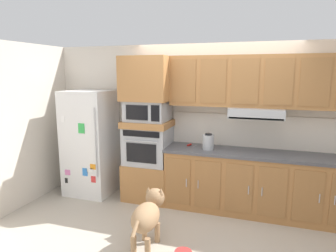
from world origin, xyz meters
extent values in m
plane|color=#B2A899|center=(0.00, 0.00, 0.00)|extent=(9.60, 9.60, 0.00)
cube|color=beige|center=(0.00, 1.11, 1.25)|extent=(6.20, 0.12, 2.50)
cube|color=beige|center=(-2.80, 0.00, 1.25)|extent=(0.12, 7.10, 2.50)
cube|color=white|center=(-2.03, 0.68, 0.88)|extent=(0.76, 0.70, 1.76)
cylinder|color=silver|center=(-1.70, 0.31, 0.98)|extent=(0.02, 0.02, 1.10)
cube|color=white|center=(-1.83, 0.33, 0.52)|extent=(0.11, 0.01, 0.07)
cube|color=green|center=(-1.95, 0.33, 1.19)|extent=(0.11, 0.01, 0.16)
cube|color=red|center=(-1.78, 0.33, 0.37)|extent=(0.08, 0.01, 0.10)
cube|color=black|center=(-2.29, 0.33, 0.30)|extent=(0.05, 0.01, 0.08)
cube|color=#337FDB|center=(-1.93, 0.33, 0.48)|extent=(0.09, 0.01, 0.13)
cube|color=orange|center=(-1.78, 0.33, 0.58)|extent=(0.10, 0.01, 0.09)
cube|color=pink|center=(-2.26, 0.33, 0.44)|extent=(0.10, 0.01, 0.09)
cube|color=white|center=(-2.28, 0.33, 1.33)|extent=(0.06, 0.01, 0.11)
cube|color=#A8703D|center=(-1.00, 0.75, 0.30)|extent=(0.74, 0.62, 0.60)
cube|color=#A8AAAF|center=(-1.00, 0.75, 0.90)|extent=(0.70, 0.58, 0.60)
cube|color=black|center=(-1.00, 0.45, 0.84)|extent=(0.49, 0.01, 0.30)
cube|color=black|center=(-1.00, 0.45, 1.14)|extent=(0.59, 0.01, 0.09)
cylinder|color=#A8AAAF|center=(-1.00, 0.43, 1.03)|extent=(0.56, 0.02, 0.02)
cube|color=#A8703D|center=(-1.00, 0.75, 1.25)|extent=(0.74, 0.62, 0.10)
cube|color=#A8AAAF|center=(-1.00, 0.75, 1.46)|extent=(0.64, 0.53, 0.32)
cube|color=black|center=(-1.07, 0.48, 1.46)|extent=(0.35, 0.01, 0.22)
cube|color=black|center=(-0.77, 0.48, 1.46)|extent=(0.13, 0.01, 0.24)
cube|color=#A8703D|center=(-1.00, 0.75, 1.96)|extent=(0.74, 0.62, 0.68)
cube|color=#A8703D|center=(0.92, 0.75, 0.44)|extent=(3.10, 0.60, 0.88)
cube|color=#9A6738|center=(-0.41, 0.44, 0.46)|extent=(0.37, 0.01, 0.70)
cylinder|color=#BCBCC1|center=(-0.27, 0.43, 0.46)|extent=(0.01, 0.01, 0.12)
cube|color=#9A6738|center=(0.04, 0.44, 0.46)|extent=(0.37, 0.01, 0.70)
cylinder|color=#BCBCC1|center=(-0.10, 0.43, 0.46)|extent=(0.01, 0.01, 0.12)
cube|color=#9A6738|center=(0.48, 0.44, 0.46)|extent=(0.37, 0.01, 0.70)
cylinder|color=#BCBCC1|center=(0.61, 0.43, 0.46)|extent=(0.01, 0.01, 0.12)
cube|color=#9A6738|center=(0.92, 0.44, 0.46)|extent=(0.37, 0.01, 0.70)
cylinder|color=#BCBCC1|center=(0.79, 0.43, 0.46)|extent=(0.01, 0.01, 0.12)
cube|color=#9A6738|center=(1.36, 0.44, 0.46)|extent=(0.37, 0.01, 0.70)
cylinder|color=#BCBCC1|center=(1.50, 0.43, 0.46)|extent=(0.01, 0.01, 0.12)
cylinder|color=#BCBCC1|center=(1.67, 0.43, 0.46)|extent=(0.01, 0.01, 0.12)
cube|color=#4C4C51|center=(0.92, 0.75, 0.90)|extent=(3.14, 0.64, 0.04)
cube|color=silver|center=(0.92, 1.04, 1.17)|extent=(3.14, 0.02, 0.50)
cube|color=#A8703D|center=(0.92, 0.88, 1.93)|extent=(3.10, 0.34, 0.74)
cube|color=#A8AAAF|center=(0.65, 0.81, 1.49)|extent=(0.76, 0.48, 0.14)
cube|color=black|center=(0.65, 0.59, 1.43)|extent=(0.72, 0.04, 0.02)
cube|color=#9A6738|center=(-0.41, 0.70, 1.93)|extent=(0.37, 0.01, 0.63)
cube|color=#9A6738|center=(0.04, 0.70, 1.93)|extent=(0.37, 0.01, 0.63)
cube|color=#9A6738|center=(0.48, 0.70, 1.93)|extent=(0.37, 0.01, 0.63)
cube|color=#9A6738|center=(0.92, 0.70, 1.93)|extent=(0.37, 0.01, 0.63)
cube|color=#9A6738|center=(1.36, 0.70, 1.93)|extent=(0.37, 0.01, 0.63)
cylinder|color=red|center=(-0.34, 0.83, 0.93)|extent=(0.06, 0.10, 0.03)
cylinder|color=silver|center=(-0.23, 0.80, 0.93)|extent=(0.05, 0.12, 0.01)
cylinder|color=#A8AAAF|center=(-0.01, 0.70, 1.03)|extent=(0.17, 0.17, 0.22)
cylinder|color=black|center=(-0.01, 0.70, 1.15)|extent=(0.10, 0.10, 0.02)
ellipsoid|color=#997551|center=(-0.48, -0.63, 0.40)|extent=(0.33, 0.53, 0.30)
sphere|color=#997551|center=(-0.50, -0.27, 0.49)|extent=(0.24, 0.24, 0.24)
ellipsoid|color=brown|center=(-0.51, -0.15, 0.46)|extent=(0.10, 0.14, 0.09)
cone|color=#997551|center=(-0.59, -0.29, 0.59)|extent=(0.07, 0.07, 0.08)
cone|color=#997551|center=(-0.42, -0.28, 0.59)|extent=(0.07, 0.07, 0.08)
cylinder|color=#997551|center=(-0.47, -0.97, 0.43)|extent=(0.05, 0.18, 0.14)
cylinder|color=#997551|center=(-0.58, -0.45, 0.13)|extent=(0.07, 0.07, 0.25)
cylinder|color=#997551|center=(-0.41, -0.45, 0.13)|extent=(0.07, 0.07, 0.25)
cylinder|color=#997551|center=(-0.56, -0.82, 0.13)|extent=(0.07, 0.07, 0.25)
cylinder|color=#997551|center=(-0.39, -0.81, 0.13)|extent=(0.07, 0.07, 0.25)
camera|label=1|loc=(0.76, -3.60, 2.06)|focal=31.84mm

